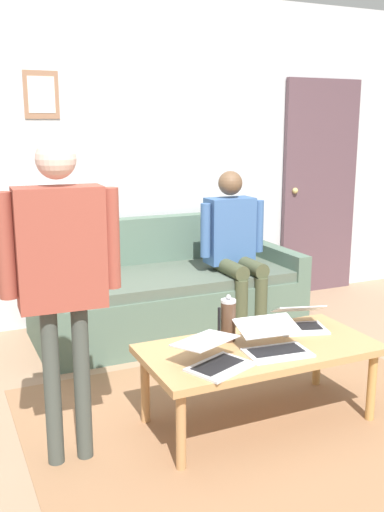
# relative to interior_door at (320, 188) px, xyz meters

# --- Properties ---
(ground_plane) EXTENTS (7.68, 7.68, 0.00)m
(ground_plane) POSITION_rel_interior_door_xyz_m (1.99, 2.11, -1.02)
(ground_plane) COLOR #99785D
(area_rug) EXTENTS (2.51, 2.15, 0.01)m
(area_rug) POSITION_rel_interior_door_xyz_m (1.89, 2.16, -1.02)
(area_rug) COLOR #8F6545
(area_rug) RESTS_ON ground_plane
(back_wall) EXTENTS (7.04, 0.11, 2.70)m
(back_wall) POSITION_rel_interior_door_xyz_m (1.99, -0.09, 0.33)
(back_wall) COLOR silver
(back_wall) RESTS_ON ground_plane
(interior_door) EXTENTS (0.82, 0.09, 2.05)m
(interior_door) POSITION_rel_interior_door_xyz_m (0.00, 0.00, 0.00)
(interior_door) COLOR #583E46
(interior_door) RESTS_ON ground_plane
(couch) EXTENTS (2.08, 0.92, 0.88)m
(couch) POSITION_rel_interior_door_xyz_m (1.81, 0.48, -0.72)
(couch) COLOR #4F6757
(couch) RESTS_ON ground_plane
(coffee_table) EXTENTS (1.29, 0.64, 0.45)m
(coffee_table) POSITION_rel_interior_door_xyz_m (1.89, 2.06, -0.62)
(coffee_table) COLOR tan
(coffee_table) RESTS_ON ground_plane
(laptop_left) EXTENTS (0.37, 0.37, 0.14)m
(laptop_left) POSITION_rel_interior_door_xyz_m (1.86, 2.14, -0.53)
(laptop_left) COLOR silver
(laptop_left) RESTS_ON coffee_table
(laptop_center) EXTENTS (0.35, 0.34, 0.15)m
(laptop_center) POSITION_rel_interior_door_xyz_m (1.52, 1.91, -0.54)
(laptop_center) COLOR silver
(laptop_center) RESTS_ON coffee_table
(laptop_right) EXTENTS (0.41, 0.42, 0.13)m
(laptop_right) POSITION_rel_interior_door_xyz_m (2.23, 2.19, -0.53)
(laptop_right) COLOR silver
(laptop_right) RESTS_ON coffee_table
(french_press) EXTENTS (0.11, 0.09, 0.27)m
(french_press) POSITION_rel_interior_door_xyz_m (2.01, 1.91, -0.46)
(french_press) COLOR #4C3323
(french_press) RESTS_ON coffee_table
(person_standing) EXTENTS (0.56, 0.19, 1.57)m
(person_standing) POSITION_rel_interior_door_xyz_m (2.94, 2.01, -0.02)
(person_standing) COLOR #404640
(person_standing) RESTS_ON ground_plane
(person_seated) EXTENTS (0.55, 0.51, 1.28)m
(person_seated) POSITION_rel_interior_door_xyz_m (1.32, 0.70, -0.30)
(person_seated) COLOR #43492F
(person_seated) RESTS_ON ground_plane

